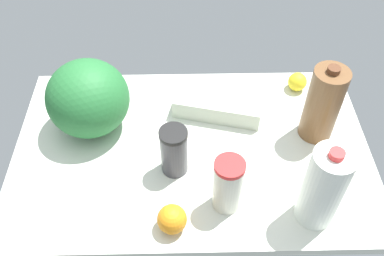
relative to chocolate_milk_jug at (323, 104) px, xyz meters
The scene contains 10 objects.
countertop 45.96cm from the chocolate_milk_jug, ahead, with size 120.00×76.00×3.00cm, color silver.
chocolate_milk_jug is the anchor object (origin of this frame).
tumbler_cup 43.56cm from the chocolate_milk_jug, 40.48° to the left, with size 8.89×8.89×19.42cm.
milk_jug 33.26cm from the chocolate_milk_jug, 77.44° to the left, with size 11.45×11.45×29.41cm.
shaker_bottle 51.03cm from the chocolate_milk_jug, 16.71° to the left, with size 8.80×8.80×17.63cm.
egg_carton 36.21cm from the chocolate_milk_jug, 16.42° to the right, with size 31.08×11.14×7.17cm, color beige.
watermelon 77.50cm from the chocolate_milk_jug, ahead, with size 27.66×27.66×26.06cm, color #266E34.
orange_far_back 21.42cm from the chocolate_milk_jug, 97.51° to the left, with size 7.77×7.77×7.77cm, color orange.
orange_by_jug 61.66cm from the chocolate_milk_jug, 36.14° to the left, with size 8.66×8.66×8.66cm, color orange.
lemon_near_front 24.83cm from the chocolate_milk_jug, 84.14° to the right, with size 7.07×7.07×7.07cm, color yellow.
Camera 1 is at (1.88, 92.06, 115.03)cm, focal length 40.00 mm.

